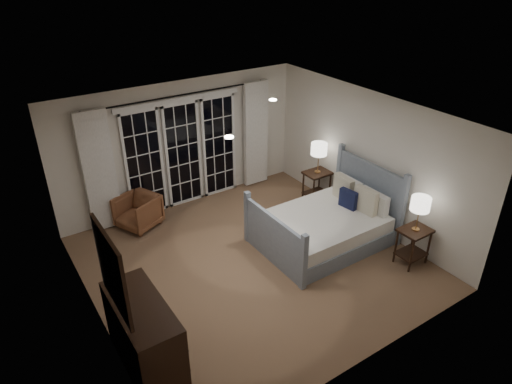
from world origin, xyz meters
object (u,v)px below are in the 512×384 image
nightstand_left (413,241)px  armchair (138,212)px  nightstand_right (317,182)px  lamp_right (319,149)px  bed (325,226)px  lamp_left (421,204)px  dresser (144,335)px

nightstand_left → armchair: 4.88m
nightstand_right → lamp_right: bearing=-135.0°
nightstand_right → lamp_right: 0.72m
bed → lamp_left: size_ratio=3.70×
bed → nightstand_right: (0.81, 1.20, 0.12)m
lamp_left → lamp_right: lamp_right is taller
lamp_left → lamp_right: 2.46m
lamp_right → dresser: size_ratio=0.46×
armchair → nightstand_left: bearing=18.9°
lamp_left → lamp_right: size_ratio=0.95×
bed → armchair: bearing=138.3°
nightstand_left → lamp_right: bearing=89.1°
nightstand_right → dresser: 4.89m
lamp_left → armchair: size_ratio=0.85×
armchair → nightstand_right: bearing=47.8°
lamp_left → dresser: size_ratio=0.44×
nightstand_left → nightstand_right: 2.46m
bed → armchair: 3.44m
nightstand_left → lamp_right: lamp_right is taller
lamp_right → dresser: 4.94m
lamp_left → nightstand_left: bearing=0.0°
bed → nightstand_right: 1.45m
nightstand_left → dresser: size_ratio=0.48×
lamp_right → armchair: bearing=162.1°
nightstand_right → lamp_right: lamp_right is taller
bed → nightstand_left: 1.48m
lamp_right → nightstand_left: bearing=-90.9°
lamp_left → armchair: lamp_left is taller
armchair → lamp_right: bearing=47.8°
dresser → armchair: bearing=71.0°
bed → nightstand_left: bed is taller
bed → nightstand_right: bed is taller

